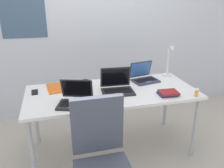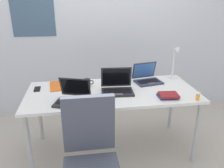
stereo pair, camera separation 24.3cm
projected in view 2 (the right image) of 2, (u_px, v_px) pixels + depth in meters
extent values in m
plane|color=#B7AD9E|center=(112.00, 148.00, 2.73)|extent=(12.00, 12.00, 0.00)
cube|color=silver|center=(101.00, 25.00, 3.27)|extent=(6.00, 0.12, 2.60)
cube|color=#3F5972|center=(32.00, 7.00, 3.00)|extent=(0.56, 0.01, 0.76)
cube|color=white|center=(112.00, 92.00, 2.47)|extent=(1.80, 0.80, 0.03)
cylinder|color=#B2B5BA|center=(29.00, 148.00, 2.17)|extent=(0.04, 0.04, 0.71)
cylinder|color=#B2B5BA|center=(196.00, 133.00, 2.40)|extent=(0.04, 0.04, 0.71)
cylinder|color=#B2B5BA|center=(40.00, 113.00, 2.80)|extent=(0.04, 0.04, 0.71)
cylinder|color=#B2B5BA|center=(171.00, 104.00, 3.03)|extent=(0.04, 0.04, 0.71)
cylinder|color=white|center=(172.00, 77.00, 2.85)|extent=(0.12, 0.12, 0.02)
cylinder|color=white|center=(173.00, 63.00, 2.79)|extent=(0.02, 0.02, 0.34)
cylinder|color=white|center=(176.00, 50.00, 2.69)|extent=(0.01, 0.08, 0.01)
cone|color=white|center=(178.00, 51.00, 2.65)|extent=(0.07, 0.09, 0.09)
cube|color=#33384C|center=(148.00, 82.00, 2.68)|extent=(0.33, 0.26, 0.02)
cube|color=black|center=(149.00, 81.00, 2.68)|extent=(0.28, 0.16, 0.00)
cube|color=#595B60|center=(151.00, 83.00, 2.62)|extent=(0.09, 0.06, 0.00)
cube|color=#33384C|center=(144.00, 70.00, 2.75)|extent=(0.30, 0.11, 0.20)
cube|color=#3F72BF|center=(144.00, 70.00, 2.75)|extent=(0.27, 0.09, 0.17)
cube|color=#232326|center=(71.00, 103.00, 2.16)|extent=(0.35, 0.29, 0.02)
cube|color=black|center=(71.00, 102.00, 2.15)|extent=(0.29, 0.19, 0.00)
cube|color=#595B60|center=(69.00, 105.00, 2.09)|extent=(0.10, 0.07, 0.00)
cube|color=#232326|center=(75.00, 87.00, 2.24)|extent=(0.31, 0.16, 0.20)
cube|color=black|center=(75.00, 87.00, 2.24)|extent=(0.28, 0.14, 0.17)
cube|color=#232326|center=(117.00, 92.00, 2.41)|extent=(0.34, 0.25, 0.02)
cube|color=black|center=(117.00, 91.00, 2.40)|extent=(0.30, 0.14, 0.00)
cube|color=#595B60|center=(118.00, 94.00, 2.33)|extent=(0.09, 0.06, 0.00)
cube|color=#232326|center=(116.00, 77.00, 2.48)|extent=(0.33, 0.06, 0.22)
cube|color=black|center=(116.00, 77.00, 2.48)|extent=(0.30, 0.05, 0.19)
ellipsoid|color=black|center=(77.00, 87.00, 2.51)|extent=(0.09, 0.11, 0.03)
cube|color=black|center=(37.00, 89.00, 2.50)|extent=(0.07, 0.14, 0.01)
cylinder|color=gold|center=(198.00, 97.00, 2.24)|extent=(0.04, 0.04, 0.06)
cylinder|color=white|center=(198.00, 93.00, 2.23)|extent=(0.04, 0.04, 0.01)
cube|color=navy|center=(168.00, 96.00, 2.31)|extent=(0.20, 0.13, 0.02)
cube|color=maroon|center=(169.00, 95.00, 2.29)|extent=(0.20, 0.16, 0.02)
cube|color=orange|center=(61.00, 86.00, 2.59)|extent=(0.26, 0.33, 0.01)
cylinder|color=black|center=(87.00, 83.00, 2.56)|extent=(0.08, 0.08, 0.09)
torus|color=black|center=(92.00, 82.00, 2.57)|extent=(0.05, 0.01, 0.05)
cube|color=#474C5B|center=(89.00, 123.00, 1.86)|extent=(0.42, 0.06, 0.48)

